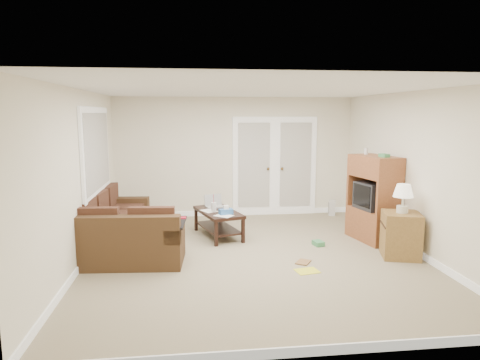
{
  "coord_description": "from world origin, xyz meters",
  "views": [
    {
      "loc": [
        -0.95,
        -6.19,
        2.15
      ],
      "look_at": [
        -0.15,
        0.56,
        1.1
      ],
      "focal_mm": 32.0,
      "sensor_mm": 36.0,
      "label": 1
    }
  ],
  "objects": [
    {
      "name": "floor",
      "position": [
        0.0,
        0.0,
        0.0
      ],
      "size": [
        5.5,
        5.5,
        0.0
      ],
      "primitive_type": "plane",
      "color": "gray",
      "rests_on": "ground"
    },
    {
      "name": "ceiling",
      "position": [
        0.0,
        0.0,
        2.5
      ],
      "size": [
        5.0,
        5.5,
        0.02
      ],
      "primitive_type": "cube",
      "color": "white",
      "rests_on": "wall_back"
    },
    {
      "name": "wall_left",
      "position": [
        -2.5,
        0.0,
        1.25
      ],
      "size": [
        0.02,
        5.5,
        2.5
      ],
      "primitive_type": "cube",
      "color": "white",
      "rests_on": "floor"
    },
    {
      "name": "wall_right",
      "position": [
        2.5,
        0.0,
        1.25
      ],
      "size": [
        0.02,
        5.5,
        2.5
      ],
      "primitive_type": "cube",
      "color": "white",
      "rests_on": "floor"
    },
    {
      "name": "wall_back",
      "position": [
        0.0,
        2.75,
        1.25
      ],
      "size": [
        5.0,
        0.02,
        2.5
      ],
      "primitive_type": "cube",
      "color": "white",
      "rests_on": "floor"
    },
    {
      "name": "wall_front",
      "position": [
        0.0,
        -2.75,
        1.25
      ],
      "size": [
        5.0,
        0.02,
        2.5
      ],
      "primitive_type": "cube",
      "color": "white",
      "rests_on": "floor"
    },
    {
      "name": "baseboards",
      "position": [
        0.0,
        0.0,
        0.05
      ],
      "size": [
        5.0,
        5.5,
        0.1
      ],
      "primitive_type": null,
      "color": "white",
      "rests_on": "floor"
    },
    {
      "name": "french_doors",
      "position": [
        0.85,
        2.71,
        1.04
      ],
      "size": [
        1.8,
        0.05,
        2.13
      ],
      "color": "white",
      "rests_on": "floor"
    },
    {
      "name": "window_left",
      "position": [
        -2.46,
        1.0,
        1.55
      ],
      "size": [
        0.05,
        1.92,
        1.42
      ],
      "color": "white",
      "rests_on": "wall_left"
    },
    {
      "name": "sectional_sofa",
      "position": [
        -2.08,
        0.54,
        0.3
      ],
      "size": [
        1.73,
        2.63,
        0.78
      ],
      "rotation": [
        0.0,
        0.0,
        -0.07
      ],
      "color": "#48301B",
      "rests_on": "floor"
    },
    {
      "name": "coffee_table",
      "position": [
        -0.47,
        1.17,
        0.25
      ],
      "size": [
        0.88,
        1.25,
        0.78
      ],
      "rotation": [
        0.0,
        0.0,
        0.3
      ],
      "color": "black",
      "rests_on": "floor"
    },
    {
      "name": "tv_armoire",
      "position": [
        2.15,
        0.63,
        0.74
      ],
      "size": [
        0.67,
        0.99,
        1.57
      ],
      "rotation": [
        0.0,
        0.0,
        0.2
      ],
      "color": "brown",
      "rests_on": "floor"
    },
    {
      "name": "side_cabinet",
      "position": [
        2.2,
        -0.27,
        0.4
      ],
      "size": [
        0.65,
        0.65,
        1.12
      ],
      "rotation": [
        0.0,
        0.0,
        -0.28
      ],
      "color": "olive",
      "rests_on": "floor"
    },
    {
      "name": "space_heater",
      "position": [
        2.05,
        2.45,
        0.17
      ],
      "size": [
        0.15,
        0.14,
        0.33
      ],
      "primitive_type": "cube",
      "rotation": [
        0.0,
        0.0,
        -0.22
      ],
      "color": "silver",
      "rests_on": "floor"
    },
    {
      "name": "floor_magazine",
      "position": [
        0.64,
        -0.69,
        0.0
      ],
      "size": [
        0.35,
        0.3,
        0.01
      ],
      "primitive_type": "cube",
      "rotation": [
        0.0,
        0.0,
        0.19
      ],
      "color": "yellow",
      "rests_on": "floor"
    },
    {
      "name": "floor_greenbox",
      "position": [
        1.14,
        0.43,
        0.04
      ],
      "size": [
        0.18,
        0.22,
        0.08
      ],
      "primitive_type": "cube",
      "rotation": [
        0.0,
        0.0,
        0.24
      ],
      "color": "#3E8A52",
      "rests_on": "floor"
    },
    {
      "name": "floor_book",
      "position": [
        0.6,
        -0.3,
        0.01
      ],
      "size": [
        0.28,
        0.3,
        0.02
      ],
      "primitive_type": "imported",
      "rotation": [
        0.0,
        0.0,
        -0.59
      ],
      "color": "brown",
      "rests_on": "floor"
    }
  ]
}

